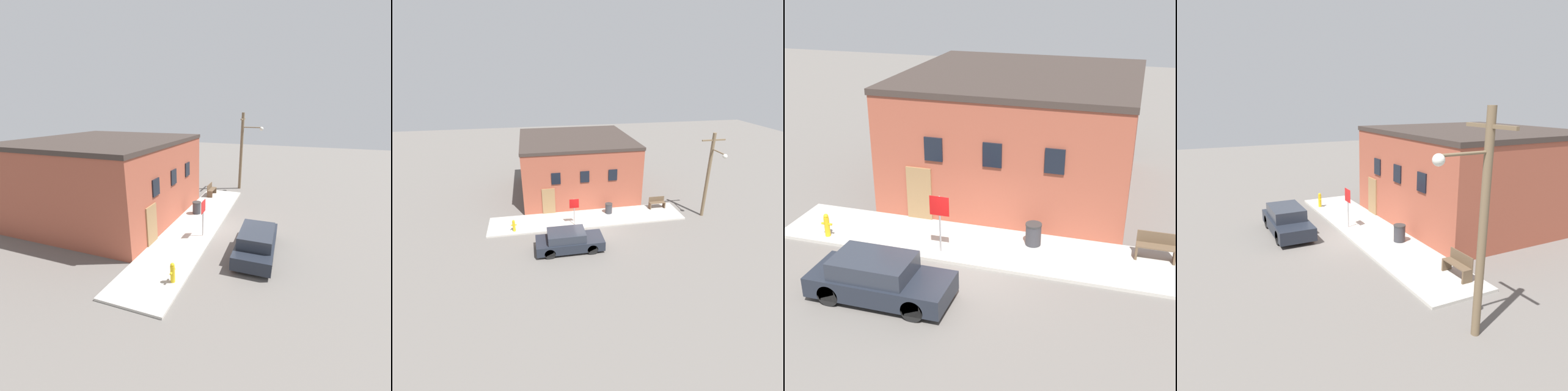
{
  "view_description": "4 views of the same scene",
  "coord_description": "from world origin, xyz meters",
  "views": [
    {
      "loc": [
        -13.67,
        -3.44,
        6.83
      ],
      "look_at": [
        0.01,
        1.42,
        2.0
      ],
      "focal_mm": 24.0,
      "sensor_mm": 36.0,
      "label": 1
    },
    {
      "loc": [
        -3.91,
        -19.02,
        11.04
      ],
      "look_at": [
        0.01,
        1.42,
        2.0
      ],
      "focal_mm": 28.0,
      "sensor_mm": 36.0,
      "label": 2
    },
    {
      "loc": [
        4.91,
        -14.79,
        9.35
      ],
      "look_at": [
        0.01,
        1.42,
        2.0
      ],
      "focal_mm": 50.0,
      "sensor_mm": 36.0,
      "label": 3
    },
    {
      "loc": [
        16.47,
        -6.58,
        6.72
      ],
      "look_at": [
        0.01,
        1.42,
        2.0
      ],
      "focal_mm": 35.0,
      "sensor_mm": 36.0,
      "label": 4
    }
  ],
  "objects": [
    {
      "name": "bench",
      "position": [
        5.92,
        2.16,
        0.56
      ],
      "size": [
        1.31,
        0.44,
        0.93
      ],
      "color": "brown",
      "rests_on": "sidewalk"
    },
    {
      "name": "fire_hydrant",
      "position": [
        -5.48,
        0.45,
        0.55
      ],
      "size": [
        0.41,
        0.19,
        0.88
      ],
      "color": "gold",
      "rests_on": "sidewalk"
    },
    {
      "name": "sidewalk",
      "position": [
        0.0,
        1.42,
        0.06
      ],
      "size": [
        14.76,
        2.84,
        0.11
      ],
      "color": "#BCB7AD",
      "rests_on": "ground"
    },
    {
      "name": "parked_car",
      "position": [
        -1.96,
        -2.43,
        0.66
      ],
      "size": [
        4.28,
        1.74,
        1.36
      ],
      "color": "black",
      "rests_on": "ground"
    },
    {
      "name": "brick_building",
      "position": [
        0.04,
        7.48,
        2.53
      ],
      "size": [
        9.68,
        9.41,
        5.06
      ],
      "color": "#9E4C38",
      "rests_on": "ground"
    },
    {
      "name": "trash_bin",
      "position": [
        1.8,
        1.97,
        0.52
      ],
      "size": [
        0.57,
        0.57,
        0.81
      ],
      "color": "#333338",
      "rests_on": "sidewalk"
    },
    {
      "name": "ground_plane",
      "position": [
        0.0,
        0.0,
        0.0
      ],
      "size": [
        80.0,
        80.0,
        0.0
      ],
      "primitive_type": "plane",
      "color": "#66605B"
    },
    {
      "name": "stop_sign",
      "position": [
        -1.15,
        0.57,
        1.56
      ],
      "size": [
        0.69,
        0.06,
        2.06
      ],
      "color": "gray",
      "rests_on": "sidewalk"
    }
  ]
}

